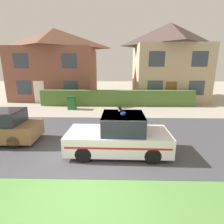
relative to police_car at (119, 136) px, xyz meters
The scene contains 9 objects.
ground_plane 2.76m from the police_car, 112.65° to the right, with size 80.00×80.00×0.00m, color #A89E8E.
road_strip 2.04m from the police_car, 122.59° to the left, with size 28.00×6.78×0.01m, color #424247.
lawn_verge 3.23m from the police_car, 109.02° to the right, with size 28.00×2.39×0.01m, color #568C42.
garden_hedge 8.91m from the police_car, 90.31° to the left, with size 13.54×0.59×1.39m, color #4C7233.
police_car is the anchor object (origin of this frame).
cat 1.08m from the police_car, 67.44° to the left, with size 0.22×0.28×0.27m.
house_left 14.93m from the police_car, 117.14° to the left, with size 8.58×6.22×7.29m.
house_right 14.09m from the police_car, 67.34° to the left, with size 7.14×6.47×7.68m.
wheelie_bin 8.38m from the police_car, 116.50° to the left, with size 0.65×0.67×1.07m.
Camera 1 is at (0.89, -3.97, 3.34)m, focal length 28.00 mm.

